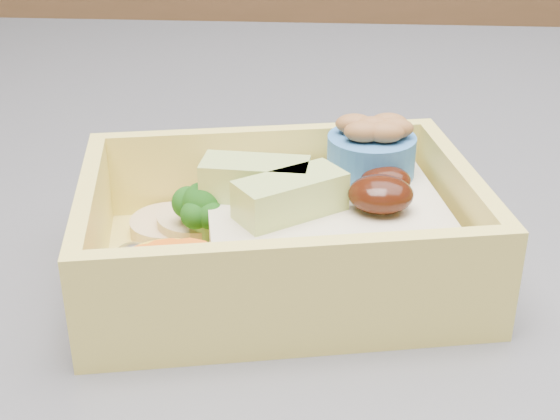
{
  "coord_description": "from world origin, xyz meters",
  "views": [
    {
      "loc": [
        -0.11,
        -0.6,
        1.14
      ],
      "look_at": [
        -0.14,
        -0.24,
        0.96
      ],
      "focal_mm": 50.0,
      "sensor_mm": 36.0,
      "label": 1
    }
  ],
  "objects": [
    {
      "name": "bento_box",
      "position": [
        -0.13,
        -0.24,
        0.95
      ],
      "size": [
        0.22,
        0.18,
        0.07
      ],
      "rotation": [
        0.0,
        0.0,
        0.2
      ],
      "color": "#ECD661",
      "rests_on": "island"
    }
  ]
}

